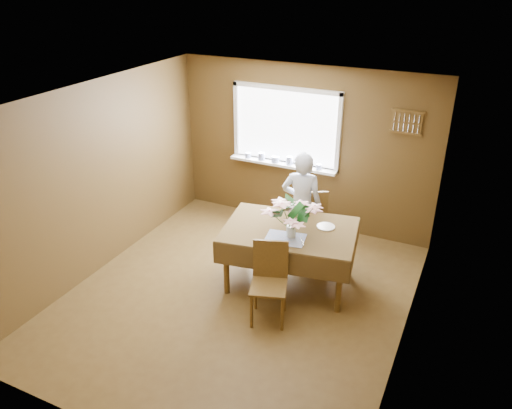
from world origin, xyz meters
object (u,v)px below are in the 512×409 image
at_px(chair_far, 311,217).
at_px(seated_woman, 302,205).
at_px(chair_near, 269,278).
at_px(flower_bouquet, 292,213).
at_px(dining_table, 290,236).

relative_size(chair_far, seated_woman, 0.63).
height_order(chair_near, flower_bouquet, flower_bouquet).
height_order(chair_far, seated_woman, seated_woman).
height_order(dining_table, chair_far, chair_far).
height_order(dining_table, flower_bouquet, flower_bouquet).
bearing_deg(flower_bouquet, dining_table, 115.53).
distance_m(chair_far, seated_woman, 0.31).
height_order(seated_woman, flower_bouquet, seated_woman).
bearing_deg(chair_far, chair_near, 62.60).
distance_m(seated_woman, flower_bouquet, 1.00).
bearing_deg(chair_near, dining_table, 75.85).
relative_size(dining_table, chair_far, 1.86).
bearing_deg(chair_near, seated_woman, 78.83).
relative_size(dining_table, seated_woman, 1.17).
xyz_separation_m(chair_near, flower_bouquet, (0.04, 0.55, 0.60)).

